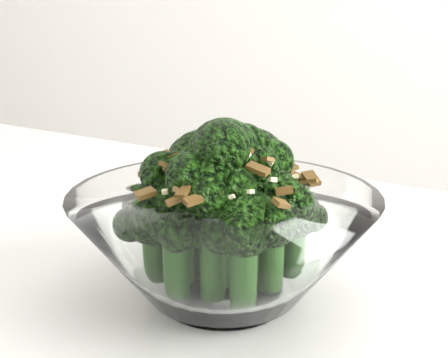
% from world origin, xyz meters
% --- Properties ---
extents(table, '(1.36, 1.06, 0.75)m').
position_xyz_m(table, '(-0.11, -0.02, 0.68)').
color(table, white).
rests_on(table, ground).
extents(broccoli_dish, '(0.22, 0.22, 0.14)m').
position_xyz_m(broccoli_dish, '(0.07, -0.03, 0.80)').
color(broccoli_dish, white).
rests_on(broccoli_dish, table).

